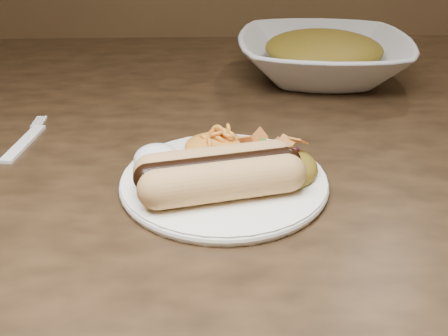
{
  "coord_description": "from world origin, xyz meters",
  "views": [
    {
      "loc": [
        0.08,
        -0.63,
        1.03
      ],
      "look_at": [
        0.09,
        -0.16,
        0.77
      ],
      "focal_mm": 42.0,
      "sensor_mm": 36.0,
      "label": 1
    }
  ],
  "objects_px": {
    "plate": "(224,181)",
    "fork": "(24,143)",
    "table": "(152,186)",
    "serving_bowl": "(323,58)"
  },
  "relations": [
    {
      "from": "table",
      "to": "fork",
      "type": "bearing_deg",
      "value": -159.13
    },
    {
      "from": "serving_bowl",
      "to": "table",
      "type": "bearing_deg",
      "value": -145.45
    },
    {
      "from": "fork",
      "to": "serving_bowl",
      "type": "relative_size",
      "value": 0.53
    },
    {
      "from": "table",
      "to": "fork",
      "type": "height_order",
      "value": "fork"
    },
    {
      "from": "table",
      "to": "serving_bowl",
      "type": "distance_m",
      "value": 0.34
    },
    {
      "from": "fork",
      "to": "table",
      "type": "bearing_deg",
      "value": 28.02
    },
    {
      "from": "fork",
      "to": "serving_bowl",
      "type": "distance_m",
      "value": 0.47
    },
    {
      "from": "serving_bowl",
      "to": "plate",
      "type": "bearing_deg",
      "value": -116.34
    },
    {
      "from": "table",
      "to": "plate",
      "type": "xyz_separation_m",
      "value": [
        0.09,
        -0.16,
        0.1
      ]
    },
    {
      "from": "plate",
      "to": "fork",
      "type": "relative_size",
      "value": 1.48
    }
  ]
}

